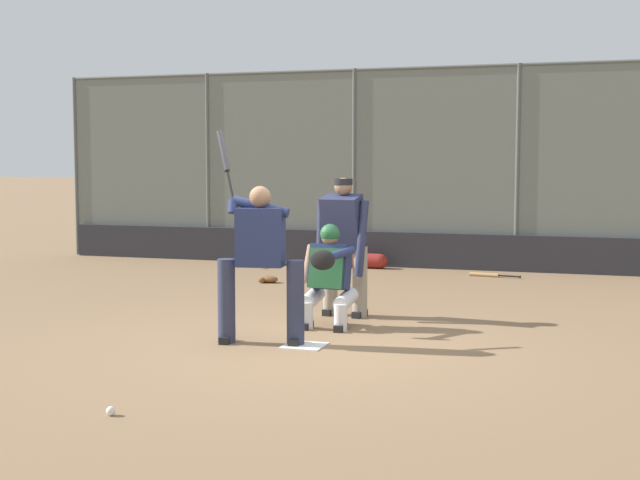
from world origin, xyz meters
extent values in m
plane|color=#846647|center=(0.00, 0.00, 0.00)|extent=(160.00, 160.00, 0.00)
cube|color=white|center=(0.00, 0.00, 0.01)|extent=(0.43, 0.43, 0.01)
cylinder|color=#515651|center=(-1.51, -7.32, 1.84)|extent=(0.08, 0.08, 3.68)
cylinder|color=#515651|center=(1.51, -7.32, 1.84)|extent=(0.08, 0.08, 3.68)
cylinder|color=#515651|center=(4.53, -7.32, 1.84)|extent=(0.08, 0.08, 3.68)
cylinder|color=#515651|center=(7.54, -7.32, 1.84)|extent=(0.08, 0.08, 3.68)
cube|color=slate|center=(0.00, -7.32, 1.84)|extent=(15.09, 0.01, 3.68)
cylinder|color=#515651|center=(0.00, -7.32, 3.65)|extent=(15.09, 0.06, 0.06)
cube|color=#28282D|center=(0.00, -7.22, 0.33)|extent=(14.78, 0.18, 0.65)
cube|color=slate|center=(1.55, -9.62, 0.06)|extent=(10.56, 2.50, 0.12)
cube|color=slate|center=(1.55, -8.80, 0.22)|extent=(10.56, 0.55, 0.44)
cube|color=#B7BABC|center=(1.55, -8.80, 0.48)|extent=(10.56, 0.24, 0.08)
cube|color=slate|center=(1.55, -9.35, 0.38)|extent=(10.56, 0.55, 0.76)
cube|color=#B7BABC|center=(1.55, -9.35, 0.80)|extent=(10.56, 0.24, 0.08)
cube|color=slate|center=(1.55, -9.90, 0.54)|extent=(10.56, 0.55, 1.08)
cube|color=#B7BABC|center=(1.55, -9.90, 1.12)|extent=(10.56, 0.24, 0.08)
cube|color=slate|center=(1.55, -10.45, 0.70)|extent=(10.56, 0.55, 1.40)
cube|color=#B7BABC|center=(1.55, -10.45, 1.44)|extent=(10.56, 0.24, 0.08)
cylinder|color=#2D334C|center=(0.11, -0.03, 0.46)|extent=(0.19, 0.19, 0.92)
cube|color=black|center=(0.11, -0.03, 0.04)|extent=(0.15, 0.29, 0.08)
cylinder|color=#2D334C|center=(0.86, 0.08, 0.46)|extent=(0.19, 0.19, 0.92)
cube|color=black|center=(0.86, 0.08, 0.04)|extent=(0.15, 0.29, 0.08)
cube|color=navy|center=(0.49, 0.03, 1.16)|extent=(0.53, 0.36, 0.63)
sphere|color=#936B4C|center=(0.49, 0.03, 1.59)|extent=(0.23, 0.23, 0.23)
cylinder|color=navy|center=(0.49, 0.00, 1.48)|extent=(0.64, 0.15, 0.24)
cylinder|color=navy|center=(0.79, 0.05, 1.48)|extent=(0.14, 0.17, 0.17)
sphere|color=black|center=(0.80, 0.02, 1.55)|extent=(0.04, 0.04, 0.04)
cylinder|color=black|center=(0.87, -0.05, 1.71)|extent=(0.17, 0.18, 0.33)
cylinder|color=#28282D|center=(1.02, -0.23, 2.08)|extent=(0.27, 0.29, 0.47)
cylinder|color=silver|center=(-0.13, -0.93, 0.16)|extent=(0.16, 0.16, 0.32)
cylinder|color=silver|center=(-0.13, -1.13, 0.34)|extent=(0.19, 0.48, 0.24)
cube|color=black|center=(-0.13, -0.93, 0.04)|extent=(0.10, 0.26, 0.08)
cylinder|color=silver|center=(0.29, -0.93, 0.16)|extent=(0.16, 0.16, 0.32)
cylinder|color=silver|center=(0.29, -1.13, 0.34)|extent=(0.19, 0.48, 0.24)
cube|color=black|center=(0.29, -0.93, 0.04)|extent=(0.10, 0.26, 0.08)
cube|color=navy|center=(0.08, -1.18, 0.72)|extent=(0.46, 0.37, 0.57)
cube|color=#235B33|center=(0.08, -1.03, 0.72)|extent=(0.41, 0.14, 0.47)
sphere|color=#936B4C|center=(0.08, -1.18, 1.07)|extent=(0.21, 0.21, 0.21)
sphere|color=#235B33|center=(0.08, -1.18, 1.11)|extent=(0.24, 0.24, 0.24)
cylinder|color=navy|center=(-0.09, -0.93, 0.89)|extent=(0.30, 0.55, 0.16)
ellipsoid|color=black|center=(0.01, -0.68, 0.86)|extent=(0.30, 0.10, 0.24)
cylinder|color=#936B4C|center=(0.35, -1.18, 0.74)|extent=(0.10, 0.32, 0.46)
cylinder|color=gray|center=(-0.10, -1.88, 0.45)|extent=(0.19, 0.19, 0.90)
cube|color=black|center=(-0.10, -1.88, 0.04)|extent=(0.15, 0.29, 0.08)
cylinder|color=gray|center=(0.31, -1.94, 0.45)|extent=(0.19, 0.19, 0.90)
cube|color=black|center=(0.31, -1.94, 0.04)|extent=(0.15, 0.29, 0.08)
cube|color=#282D4C|center=(0.11, -1.85, 1.22)|extent=(0.54, 0.49, 0.69)
sphere|color=#936B4C|center=(0.11, -1.85, 1.65)|extent=(0.22, 0.22, 0.22)
cylinder|color=black|center=(0.11, -1.85, 1.71)|extent=(0.24, 0.24, 0.08)
cylinder|color=#282D4C|center=(-0.16, -1.75, 1.01)|extent=(0.18, 0.26, 0.96)
cylinder|color=#282D4C|center=(0.40, -1.82, 1.01)|extent=(0.13, 0.24, 0.96)
sphere|color=black|center=(-1.69, -6.23, 0.03)|extent=(0.04, 0.04, 0.04)
cylinder|color=black|center=(-1.51, -6.26, 0.03)|extent=(0.37, 0.09, 0.03)
cylinder|color=tan|center=(-1.08, -6.33, 0.03)|extent=(0.51, 0.14, 0.07)
sphere|color=black|center=(2.92, -6.15, 0.03)|extent=(0.04, 0.04, 0.04)
cylinder|color=black|center=(2.87, -6.32, 0.03)|extent=(0.12, 0.35, 0.03)
cylinder|color=#B7BCC1|center=(2.76, -6.73, 0.03)|extent=(0.19, 0.49, 0.07)
sphere|color=black|center=(2.04, -5.68, 0.03)|extent=(0.04, 0.04, 0.04)
cylinder|color=black|center=(1.87, -5.70, 0.03)|extent=(0.35, 0.07, 0.03)
cylinder|color=maroon|center=(1.45, -5.76, 0.03)|extent=(0.49, 0.13, 0.07)
ellipsoid|color=brown|center=(2.15, -4.49, 0.06)|extent=(0.31, 0.20, 0.11)
ellipsoid|color=brown|center=(2.23, -4.40, 0.05)|extent=(0.11, 0.09, 0.09)
sphere|color=white|center=(0.59, 2.92, 0.04)|extent=(0.07, 0.07, 0.07)
cylinder|color=maroon|center=(1.39, -6.87, 0.14)|extent=(1.02, 0.27, 0.27)
sphere|color=maroon|center=(0.88, -6.87, 0.14)|extent=(0.27, 0.27, 0.27)
sphere|color=maroon|center=(1.90, -6.87, 0.14)|extent=(0.27, 0.27, 0.27)
camera|label=1|loc=(-3.04, 8.87, 1.99)|focal=50.00mm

